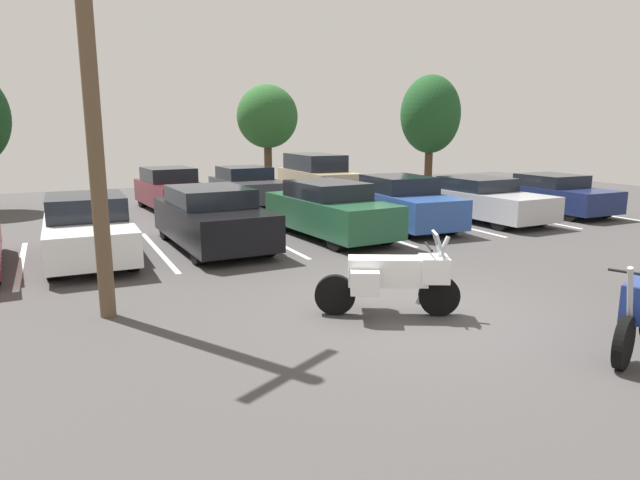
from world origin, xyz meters
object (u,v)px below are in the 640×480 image
(car_silver, at_px, (482,200))
(car_far_maroon, at_px, (171,190))
(car_navy, at_px, (552,194))
(car_far_tan, at_px, (317,178))
(motorcycle_second, at_px, (639,310))
(car_white, at_px, (88,228))
(car_far_charcoal, at_px, (247,186))
(motorcycle_touring, at_px, (393,276))
(car_black, at_px, (212,218))
(car_green, at_px, (329,210))
(utility_pole, at_px, (89,66))
(car_blue, at_px, (400,203))

(car_silver, relative_size, car_far_maroon, 1.09)
(car_navy, height_order, car_far_tan, car_far_tan)
(car_navy, bearing_deg, motorcycle_second, -133.18)
(car_white, relative_size, car_far_maroon, 1.10)
(car_far_charcoal, bearing_deg, motorcycle_second, -89.82)
(motorcycle_touring, height_order, car_black, car_black)
(car_green, distance_m, car_far_maroon, 7.60)
(car_black, xyz_separation_m, car_far_maroon, (0.35, 6.91, -0.01))
(car_far_charcoal, bearing_deg, car_green, -90.79)
(car_silver, bearing_deg, car_green, -176.18)
(motorcycle_touring, xyz_separation_m, utility_pole, (-4.13, 1.93, 3.20))
(car_far_charcoal, bearing_deg, car_navy, -37.73)
(motorcycle_second, relative_size, car_blue, 0.43)
(car_blue, bearing_deg, car_navy, -0.84)
(car_navy, distance_m, car_far_tan, 9.02)
(car_green, xyz_separation_m, utility_pole, (-6.12, -4.29, 3.10))
(motorcycle_touring, relative_size, motorcycle_second, 1.05)
(car_black, bearing_deg, car_silver, 1.65)
(car_blue, bearing_deg, motorcycle_second, -104.94)
(motorcycle_second, height_order, car_black, car_black)
(car_black, distance_m, car_green, 3.23)
(motorcycle_touring, xyz_separation_m, car_navy, (10.95, 6.71, 0.02))
(car_white, height_order, car_green, car_green)
(utility_pole, bearing_deg, car_black, 56.77)
(motorcycle_second, relative_size, car_silver, 0.43)
(car_far_charcoal, bearing_deg, car_black, -114.74)
(motorcycle_touring, bearing_deg, car_silver, 40.63)
(car_black, bearing_deg, car_white, 179.19)
(motorcycle_second, bearing_deg, car_far_charcoal, 90.18)
(motorcycle_second, xyz_separation_m, car_navy, (8.81, 9.39, 0.08))
(car_white, bearing_deg, car_far_tan, 37.89)
(motorcycle_second, xyz_separation_m, car_white, (-6.26, 9.07, 0.11))
(car_far_maroon, bearing_deg, motorcycle_second, -79.24)
(car_black, bearing_deg, car_far_charcoal, 65.26)
(motorcycle_touring, xyz_separation_m, car_silver, (7.69, 6.60, 0.03))
(motorcycle_touring, xyz_separation_m, car_far_tan, (5.07, 13.54, 0.28))
(car_white, distance_m, car_blue, 8.80)
(car_white, xyz_separation_m, utility_pole, (-0.01, -4.46, 3.15))
(car_black, bearing_deg, car_blue, 4.38)
(motorcycle_touring, relative_size, car_far_charcoal, 0.50)
(car_blue, bearing_deg, car_far_maroon, 130.71)
(car_white, distance_m, car_green, 6.11)
(utility_pole, bearing_deg, car_far_tan, 51.62)
(motorcycle_second, height_order, car_navy, car_navy)
(motorcycle_touring, bearing_deg, car_green, 72.28)
(motorcycle_second, bearing_deg, car_green, 90.97)
(motorcycle_second, xyz_separation_m, car_green, (-0.15, 8.90, 0.16))
(car_white, height_order, car_navy, car_white)
(car_far_maroon, bearing_deg, car_black, -92.86)
(car_far_charcoal, height_order, car_far_tan, car_far_tan)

